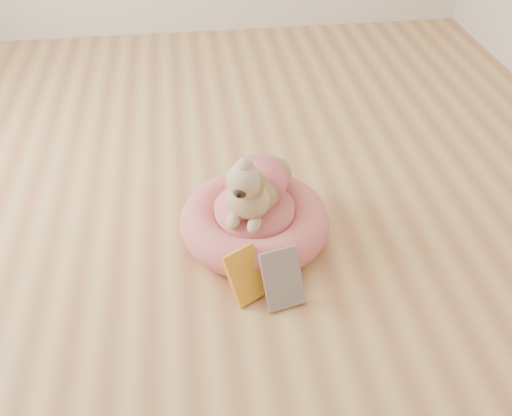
{
  "coord_description": "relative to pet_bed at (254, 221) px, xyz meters",
  "views": [
    {
      "loc": [
        -0.08,
        -1.85,
        1.61
      ],
      "look_at": [
        0.15,
        -0.1,
        0.19
      ],
      "focal_mm": 40.0,
      "sensor_mm": 36.0,
      "label": 1
    }
  ],
  "objects": [
    {
      "name": "pet_bed",
      "position": [
        0.0,
        0.0,
        0.0
      ],
      "size": [
        0.63,
        0.63,
        0.16
      ],
      "color": "#E15872",
      "rests_on": "floor"
    },
    {
      "name": "book_yellow",
      "position": [
        -0.08,
        -0.32,
        0.02
      ],
      "size": [
        0.18,
        0.18,
        0.19
      ],
      "primitive_type": "cube",
      "rotation": [
        -0.54,
        0.0,
        0.53
      ],
      "color": "yellow",
      "rests_on": "floor"
    },
    {
      "name": "floor",
      "position": [
        -0.15,
        0.05,
        -0.08
      ],
      "size": [
        4.5,
        4.5,
        0.0
      ],
      "primitive_type": "plane",
      "color": "#AE7548",
      "rests_on": "ground"
    },
    {
      "name": "dog",
      "position": [
        -0.0,
        0.0,
        0.24
      ],
      "size": [
        0.44,
        0.5,
        0.31
      ],
      "primitive_type": null,
      "rotation": [
        0.0,
        0.0,
        -0.42
      ],
      "color": "olive",
      "rests_on": "pet_bed"
    },
    {
      "name": "book_white",
      "position": [
        0.06,
        -0.37,
        0.02
      ],
      "size": [
        0.17,
        0.16,
        0.2
      ],
      "primitive_type": "cube",
      "rotation": [
        -0.52,
        0.0,
        0.23
      ],
      "color": "white",
      "rests_on": "floor"
    }
  ]
}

